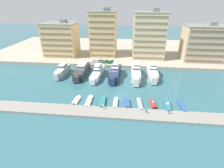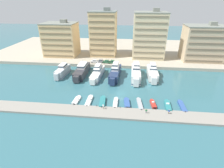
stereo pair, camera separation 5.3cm
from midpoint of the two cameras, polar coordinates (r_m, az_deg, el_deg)
The scene contains 33 objects.
ground_plane at distance 71.78m, azimuth 2.79°, elevation -3.15°, with size 400.00×400.00×0.00m, color #336670.
quay_promenade at distance 130.79m, azimuth 4.53°, elevation 10.95°, with size 180.00×70.00×1.65m, color #ADA38E.
pier_dock at distance 59.64m, azimuth 1.95°, elevation -9.53°, with size 120.00×6.31×0.70m, color gray.
yacht_silver_far_left at distance 91.51m, azimuth -15.86°, elevation 4.13°, with size 4.36×15.12×7.26m.
yacht_charcoal_left at distance 89.91m, azimuth -9.78°, elevation 4.32°, with size 4.63×21.08×7.12m.
yacht_white_mid_left at distance 86.43m, azimuth -4.73°, elevation 3.69°, with size 4.99×19.61×7.74m.
yacht_navy_center_left at distance 85.49m, azimuth 1.07°, elevation 3.83°, with size 4.97×20.08×8.83m.
yacht_white_center at distance 85.44m, azimuth 7.84°, elevation 3.70°, with size 4.41×20.88×9.08m.
yacht_white_center_right at distance 87.87m, azimuth 13.07°, elevation 3.70°, with size 4.65×18.39×8.42m.
motorboat_white_far_left at distance 67.92m, azimuth -11.46°, elevation -5.18°, with size 2.32×6.55×1.13m.
motorboat_white_left at distance 66.64m, azimuth -7.47°, elevation -5.45°, with size 1.85×8.06×1.35m.
motorboat_teal_mid_left at distance 65.39m, azimuth -3.11°, elevation -5.86°, with size 2.45×8.08×0.97m.
motorboat_white_center_left at distance 64.93m, azimuth 1.17°, elevation -6.12°, with size 1.61×7.35×1.25m.
motorboat_blue_center at distance 64.89m, azimuth 4.88°, elevation -6.21°, with size 2.53×6.94×0.95m.
motorboat_grey_center_right at distance 65.00m, azimuth 9.04°, elevation -6.47°, with size 2.33×8.43×0.87m.
motorboat_red_mid_right at distance 65.85m, azimuth 13.28°, elevation -6.36°, with size 2.12×5.94×1.33m.
motorboat_teal_right at distance 66.15m, azimuth 17.72°, elevation -6.76°, with size 2.22×7.74×1.42m.
motorboat_blue_far_right at distance 67.84m, azimuth 21.95°, elevation -6.76°, with size 1.90×8.13×0.85m.
car_white_far_left at distance 101.63m, azimuth -5.71°, elevation 7.44°, with size 4.17×2.06×1.80m.
car_grey_left at distance 101.71m, azimuth -3.68°, elevation 7.53°, with size 4.19×2.10×1.80m.
car_green_mid_left at distance 100.61m, azimuth -1.69°, elevation 7.36°, with size 4.25×2.24×1.80m.
car_green_center_left at distance 100.28m, azimuth 0.16°, elevation 7.31°, with size 4.25×2.26×1.80m.
apartment_block_far_left at distance 118.52m, azimuth -16.26°, elevation 13.85°, with size 20.40×15.69×22.10m.
apartment_block_left at distance 113.77m, azimuth -2.77°, elevation 16.04°, with size 16.09×14.27×28.70m.
apartment_block_mid_left at distance 111.46m, azimuth 11.97°, elevation 15.28°, with size 19.21×15.92×28.60m.
apartment_block_center_left at distance 116.31m, azimuth 27.46°, elevation 11.73°, with size 22.14×14.89×21.99m.
pedestrian_near_edge at distance 61.19m, azimuth 18.08°, elevation -8.44°, with size 0.48×0.51×1.70m.
pedestrian_mid_deck at distance 60.76m, azimuth -2.86°, elevation -7.20°, with size 0.50×0.53×1.76m.
pedestrian_far_side at distance 59.59m, azimuth 11.15°, elevation -8.54°, with size 0.65×0.25×1.68m.
bollard_west at distance 64.46m, azimuth -12.28°, elevation -6.45°, with size 0.20×0.20×0.61m.
bollard_west_mid at distance 62.51m, azimuth -5.01°, elevation -7.01°, with size 0.20×0.20×0.61m.
bollard_east_mid at distance 61.62m, azimuth 2.63°, elevation -7.47°, with size 0.20×0.20×0.61m.
bollard_east at distance 61.83m, azimuth 10.36°, elevation -7.80°, with size 0.20×0.20×0.61m.
Camera 2 is at (3.09, -62.46, 35.23)m, focal length 28.00 mm.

